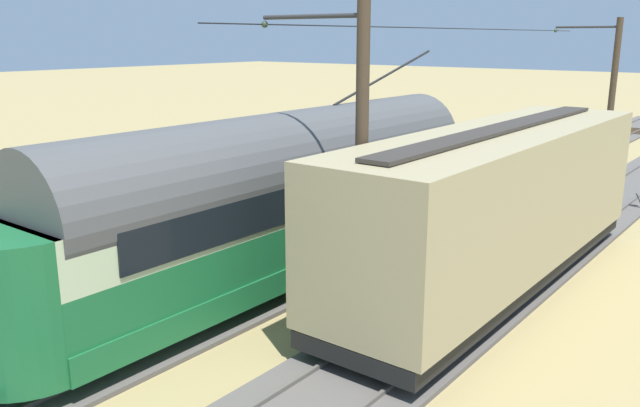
{
  "coord_description": "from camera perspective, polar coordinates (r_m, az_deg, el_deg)",
  "views": [
    {
      "loc": [
        -8.29,
        15.55,
        6.07
      ],
      "look_at": [
        1.56,
        2.95,
        1.99
      ],
      "focal_mm": 36.71,
      "sensor_mm": 36.0,
      "label": 1
    }
  ],
  "objects": [
    {
      "name": "ground_plane",
      "position": [
        18.64,
        9.45,
        -4.9
      ],
      "size": [
        220.0,
        220.0,
        0.0
      ],
      "primitive_type": "plane",
      "color": "#9E8956"
    },
    {
      "name": "track_streetcar_siding",
      "position": [
        18.02,
        16.13,
        -5.78
      ],
      "size": [
        2.8,
        80.0,
        0.18
      ],
      "color": "#56514C",
      "rests_on": "ground"
    },
    {
      "name": "catenary_pole_mid_near",
      "position": [
        14.04,
        3.36,
        4.22
      ],
      "size": [
        2.95,
        0.28,
        6.9
      ],
      "color": "#423323",
      "rests_on": "ground"
    },
    {
      "name": "catenary_pole_foreground",
      "position": [
        31.96,
        23.97,
        8.7
      ],
      "size": [
        2.95,
        0.28,
        6.9
      ],
      "color": "#423323",
      "rests_on": "ground"
    },
    {
      "name": "vintage_streetcar",
      "position": [
        16.37,
        -3.16,
        0.8
      ],
      "size": [
        2.65,
        16.21,
        5.49
      ],
      "color": "#196033",
      "rests_on": "ground"
    },
    {
      "name": "coach_adjacent",
      "position": [
        16.44,
        15.16,
        0.05
      ],
      "size": [
        2.96,
        12.32,
        3.85
      ],
      "color": "tan",
      "rests_on": "ground"
    },
    {
      "name": "track_adjacent_siding",
      "position": [
        19.95,
        4.32,
        -3.28
      ],
      "size": [
        2.8,
        80.0,
        0.18
      ],
      "color": "#56514C",
      "rests_on": "ground"
    },
    {
      "name": "overhead_wire_run",
      "position": [
        24.16,
        12.94,
        14.65
      ],
      "size": [
        2.74,
        23.51,
        0.18
      ],
      "color": "black",
      "rests_on": "ground"
    }
  ]
}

